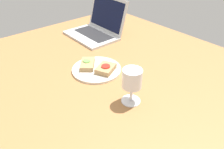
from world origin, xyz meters
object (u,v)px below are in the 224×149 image
at_px(wine_glass, 132,80).
at_px(laptop, 97,27).
at_px(plate, 97,69).
at_px(sandwich_with_cucumber, 87,64).
at_px(sandwich_with_tomato, 106,68).

height_order(wine_glass, laptop, laptop).
height_order(plate, laptop, laptop).
bearing_deg(plate, laptop, 142.44).
bearing_deg(plate, wine_glass, -7.26).
xyz_separation_m(plate, sandwich_with_cucumber, (-0.04, -0.02, 0.02)).
xyz_separation_m(plate, laptop, (-0.33, 0.26, 0.04)).
xyz_separation_m(wine_glass, laptop, (-0.60, 0.29, -0.05)).
bearing_deg(wine_glass, laptop, 154.10).
distance_m(sandwich_with_tomato, wine_glass, 0.24).
xyz_separation_m(sandwich_with_cucumber, sandwich_with_tomato, (0.09, 0.04, 0.00)).
bearing_deg(wine_glass, sandwich_with_cucumber, 177.46).
distance_m(sandwich_with_tomato, laptop, 0.45).
bearing_deg(wine_glass, sandwich_with_tomato, 166.30).
distance_m(wine_glass, laptop, 0.67).
relative_size(plate, sandwich_with_cucumber, 1.92).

